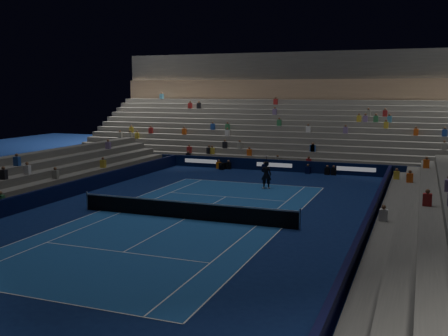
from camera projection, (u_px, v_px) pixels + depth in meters
ground at (185, 219)px, 28.68m from camera, size 90.00×90.00×0.00m
court_surface at (185, 219)px, 28.68m from camera, size 10.97×23.77×0.01m
sponsor_barrier_far at (275, 165)px, 45.70m from camera, size 44.00×0.25×1.00m
sponsor_barrier_east at (367, 226)px, 25.19m from camera, size 0.25×37.00×1.00m
sponsor_barrier_west at (42, 197)px, 32.02m from camera, size 0.25×37.00×1.00m
grandstand_main at (299, 126)px, 53.97m from camera, size 44.00×15.20×11.20m
grandstand_east at (445, 224)px, 23.91m from camera, size 5.00×37.00×2.50m
tennis_net at (185, 210)px, 28.60m from camera, size 12.90×0.10×1.10m
tennis_player at (266, 175)px, 37.41m from camera, size 0.81×0.62×2.01m
broadcast_camera at (222, 166)px, 46.52m from camera, size 0.48×0.91×0.59m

